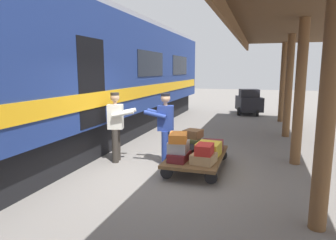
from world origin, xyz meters
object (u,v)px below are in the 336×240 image
(luggage_cart, at_px, (197,156))
(suitcase_yellow_case, at_px, (208,149))
(suitcase_brown_leather, at_px, (193,134))
(baggage_tug, at_px, (249,102))
(suitcase_tan_vintage, at_px, (204,158))
(suitcase_black_hardshell, at_px, (186,150))
(suitcase_burgundy_valise, at_px, (212,145))
(porter_in_overalls, at_px, (165,126))
(suitcase_gray_aluminum, at_px, (178,147))
(porter_by_door, at_px, (116,125))
(train_car, at_px, (38,77))
(suitcase_olive_duffel, at_px, (192,143))
(suitcase_maroon_trunk, at_px, (179,157))
(suitcase_red_plastic, at_px, (204,149))
(suitcase_orange_carryall, at_px, (178,137))

(luggage_cart, xyz_separation_m, suitcase_yellow_case, (-0.26, 0.00, 0.19))
(suitcase_brown_leather, height_order, baggage_tug, baggage_tug)
(suitcase_tan_vintage, height_order, suitcase_black_hardshell, suitcase_tan_vintage)
(suitcase_burgundy_valise, relative_size, porter_in_overalls, 0.31)
(suitcase_black_hardshell, distance_m, baggage_tug, 9.18)
(suitcase_black_hardshell, bearing_deg, suitcase_burgundy_valise, -132.33)
(suitcase_gray_aluminum, height_order, porter_by_door, porter_by_door)
(suitcase_yellow_case, relative_size, porter_by_door, 0.34)
(train_car, height_order, luggage_cart, train_car)
(suitcase_yellow_case, xyz_separation_m, porter_by_door, (2.26, 0.04, 0.44))
(suitcase_olive_duffel, height_order, porter_by_door, porter_by_door)
(suitcase_black_hardshell, xyz_separation_m, suitcase_yellow_case, (-0.52, 0.00, 0.06))
(suitcase_tan_vintage, height_order, suitcase_olive_duffel, suitcase_olive_duffel)
(suitcase_maroon_trunk, xyz_separation_m, suitcase_gray_aluminum, (0.03, -0.04, 0.21))
(suitcase_burgundy_valise, relative_size, suitcase_red_plastic, 1.17)
(suitcase_orange_carryall, distance_m, porter_by_door, 1.79)
(suitcase_black_hardshell, height_order, suitcase_yellow_case, suitcase_yellow_case)
(suitcase_maroon_trunk, xyz_separation_m, suitcase_orange_carryall, (0.03, 0.00, 0.41))
(suitcase_tan_vintage, xyz_separation_m, suitcase_orange_carryall, (0.55, 0.00, 0.40))
(suitcase_yellow_case, height_order, suitcase_brown_leather, suitcase_brown_leather)
(suitcase_red_plastic, bearing_deg, suitcase_brown_leather, -67.05)
(luggage_cart, xyz_separation_m, suitcase_tan_vintage, (-0.26, 0.57, 0.15))
(suitcase_gray_aluminum, distance_m, porter_in_overalls, 0.88)
(suitcase_burgundy_valise, bearing_deg, suitcase_tan_vintage, 90.00)
(suitcase_brown_leather, xyz_separation_m, baggage_tug, (-0.98, -8.52, -0.05))
(suitcase_yellow_case, bearing_deg, suitcase_olive_duffel, -47.67)
(suitcase_olive_duffel, relative_size, suitcase_orange_carryall, 1.02)
(suitcase_orange_carryall, xyz_separation_m, porter_by_door, (1.71, -0.53, 0.09))
(suitcase_black_hardshell, bearing_deg, suitcase_yellow_case, 180.00)
(suitcase_red_plastic, bearing_deg, suitcase_orange_carryall, -3.25)
(suitcase_olive_duffel, relative_size, baggage_tug, 0.27)
(suitcase_maroon_trunk, height_order, suitcase_red_plastic, suitcase_red_plastic)
(suitcase_yellow_case, relative_size, porter_in_overalls, 0.34)
(suitcase_red_plastic, height_order, porter_in_overalls, porter_in_overalls)
(suitcase_tan_vintage, relative_size, suitcase_maroon_trunk, 0.87)
(suitcase_black_hardshell, bearing_deg, baggage_tug, -96.31)
(suitcase_tan_vintage, height_order, suitcase_orange_carryall, suitcase_orange_carryall)
(train_car, height_order, porter_in_overalls, train_car)
(suitcase_black_hardshell, height_order, porter_by_door, porter_by_door)
(suitcase_yellow_case, distance_m, suitcase_orange_carryall, 0.87)
(train_car, height_order, suitcase_maroon_trunk, train_car)
(suitcase_maroon_trunk, height_order, suitcase_burgundy_valise, suitcase_burgundy_valise)
(suitcase_yellow_case, distance_m, suitcase_brown_leather, 0.80)
(suitcase_maroon_trunk, bearing_deg, suitcase_tan_vintage, 180.00)
(suitcase_orange_carryall, height_order, suitcase_brown_leather, suitcase_orange_carryall)
(suitcase_tan_vintage, distance_m, suitcase_maroon_trunk, 0.52)
(suitcase_brown_leather, bearing_deg, suitcase_olive_duffel, 32.61)
(suitcase_burgundy_valise, xyz_separation_m, porter_by_door, (2.26, 0.62, 0.49))
(suitcase_maroon_trunk, distance_m, suitcase_red_plastic, 0.58)
(suitcase_yellow_case, bearing_deg, suitcase_maroon_trunk, 47.67)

